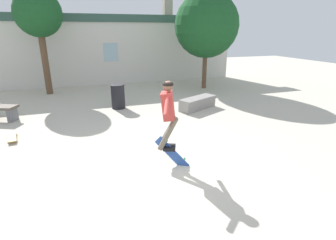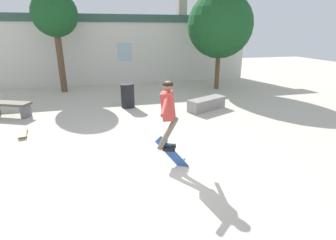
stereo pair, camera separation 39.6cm
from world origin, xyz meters
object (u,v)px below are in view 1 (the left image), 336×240
(skate_ledge, at_px, (198,103))
(trash_bin, at_px, (118,96))
(tree_right, at_px, (206,25))
(tree_left, at_px, (38,15))
(skater, at_px, (168,110))
(skateboard_flipping, at_px, (172,153))
(skateboard_resting, at_px, (12,137))

(skate_ledge, height_order, trash_bin, trash_bin)
(tree_right, bearing_deg, trash_bin, -154.14)
(skate_ledge, bearing_deg, tree_right, 35.03)
(tree_right, xyz_separation_m, tree_left, (-7.17, 1.10, 0.39))
(skater, height_order, skateboard_flipping, skater)
(skate_ledge, distance_m, skateboard_resting, 5.92)
(skater, bearing_deg, skate_ledge, 79.24)
(skateboard_flipping, bearing_deg, tree_left, 146.48)
(skateboard_flipping, bearing_deg, trash_bin, 130.97)
(skater, bearing_deg, skateboard_resting, 166.39)
(tree_right, distance_m, skate_ledge, 4.63)
(skateboard_flipping, distance_m, skateboard_resting, 4.44)
(trash_bin, height_order, skateboard_resting, trash_bin)
(skate_ledge, bearing_deg, skateboard_flipping, -147.45)
(tree_right, height_order, skater, tree_right)
(tree_left, relative_size, skateboard_flipping, 5.90)
(tree_left, bearing_deg, skateboard_flipping, -69.23)
(tree_right, bearing_deg, skateboard_resting, -151.22)
(trash_bin, bearing_deg, skateboard_resting, -147.21)
(skate_ledge, bearing_deg, tree_left, 115.47)
(skater, relative_size, skateboard_flipping, 1.99)
(tree_right, xyz_separation_m, skater, (-4.21, -6.80, -1.73))
(skate_ledge, distance_m, skater, 4.37)
(tree_right, bearing_deg, tree_left, 171.26)
(tree_right, xyz_separation_m, skateboard_flipping, (-4.15, -6.88, -2.69))
(tree_left, bearing_deg, skater, -69.42)
(tree_right, bearing_deg, skate_ledge, -119.74)
(skate_ledge, height_order, skater, skater)
(skate_ledge, distance_m, skateboard_flipping, 4.29)
(tree_right, relative_size, trash_bin, 5.04)
(tree_right, xyz_separation_m, skate_ledge, (-1.86, -3.25, -2.73))
(skate_ledge, height_order, skateboard_resting, skate_ledge)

